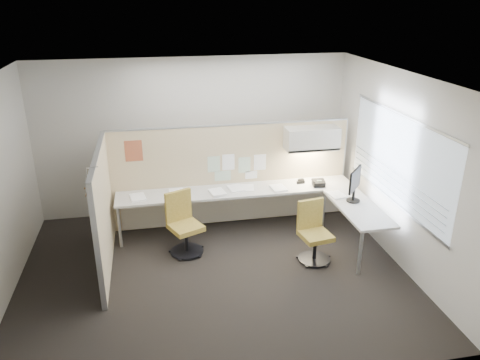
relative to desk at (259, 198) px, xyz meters
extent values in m
cube|color=black|center=(-0.93, -1.13, -0.61)|extent=(5.50, 4.50, 0.01)
cube|color=white|center=(-0.93, -1.13, 2.20)|extent=(5.50, 4.50, 0.01)
cube|color=beige|center=(-0.93, 1.12, 0.80)|extent=(5.50, 0.02, 2.80)
cube|color=beige|center=(-0.93, -3.38, 0.80)|extent=(5.50, 0.02, 2.80)
cube|color=beige|center=(1.82, -1.13, 0.80)|extent=(0.02, 4.50, 2.80)
cube|color=#9CABB5|center=(1.79, -1.13, 0.95)|extent=(0.01, 2.80, 1.30)
cube|color=#CCBB8D|center=(-0.38, 0.47, 0.27)|extent=(4.10, 0.06, 1.75)
cube|color=#CCBB8D|center=(-2.43, -0.63, 0.27)|extent=(0.06, 2.20, 1.75)
cube|color=beige|center=(-0.33, 0.14, 0.11)|extent=(4.00, 0.60, 0.04)
cube|color=beige|center=(1.37, -0.89, 0.11)|extent=(0.60, 1.47, 0.04)
cube|color=beige|center=(-0.33, 0.41, -0.26)|extent=(3.90, 0.02, 0.64)
cylinder|color=#A5A8AA|center=(-2.28, -0.11, -0.26)|extent=(0.05, 0.05, 0.69)
cylinder|color=#A5A8AA|center=(1.12, -1.58, -0.26)|extent=(0.05, 0.05, 0.69)
cylinder|color=#A5A8AA|center=(1.12, -0.11, -0.26)|extent=(0.05, 0.05, 0.69)
cube|color=beige|center=(0.97, 0.26, 0.91)|extent=(0.90, 0.36, 0.38)
cube|color=#FFEABF|center=(0.97, 0.26, 0.70)|extent=(0.60, 0.06, 0.02)
cube|color=#8CBF8C|center=(-0.68, 0.44, 0.50)|extent=(0.21, 0.00, 0.28)
cube|color=white|center=(-0.43, 0.44, 0.52)|extent=(0.21, 0.00, 0.28)
cube|color=#8CBF8C|center=(-0.15, 0.44, 0.45)|extent=(0.21, 0.00, 0.28)
cube|color=white|center=(0.12, 0.44, 0.48)|extent=(0.21, 0.00, 0.28)
cube|color=#8CBF8C|center=(-0.53, 0.44, 0.28)|extent=(0.28, 0.00, 0.18)
cube|color=white|center=(-0.03, 0.44, 0.26)|extent=(0.21, 0.00, 0.14)
cube|color=#FF5A20|center=(-1.98, 0.44, 0.82)|extent=(0.28, 0.00, 0.35)
cylinder|color=black|center=(-1.26, -0.51, -0.57)|extent=(0.51, 0.51, 0.03)
cylinder|color=black|center=(-1.26, -0.51, -0.38)|extent=(0.06, 0.06, 0.39)
cube|color=gold|center=(-1.26, -0.51, -0.15)|extent=(0.59, 0.59, 0.08)
cube|color=gold|center=(-1.35, -0.31, 0.13)|extent=(0.42, 0.23, 0.49)
cylinder|color=black|center=(0.61, -1.11, -0.57)|extent=(0.48, 0.48, 0.03)
cylinder|color=black|center=(0.61, -1.11, -0.39)|extent=(0.06, 0.06, 0.37)
cube|color=gold|center=(0.61, -1.11, -0.17)|extent=(0.49, 0.49, 0.07)
cube|color=gold|center=(0.58, -0.91, 0.10)|extent=(0.41, 0.12, 0.47)
cylinder|color=black|center=(1.37, -0.68, 0.14)|extent=(0.21, 0.21, 0.02)
cylinder|color=black|center=(1.37, -0.68, 0.23)|extent=(0.04, 0.04, 0.19)
cube|color=black|center=(1.37, -0.68, 0.50)|extent=(0.36, 0.41, 0.34)
cube|color=black|center=(1.37, -0.68, 0.50)|extent=(0.31, 0.36, 0.30)
cube|color=black|center=(1.05, 0.03, 0.18)|extent=(0.22, 0.21, 0.12)
cylinder|color=black|center=(0.96, 0.05, 0.21)|extent=(0.05, 0.17, 0.04)
cube|color=black|center=(0.79, 0.19, 0.15)|extent=(0.14, 0.05, 0.05)
cube|color=black|center=(0.81, 0.24, 0.16)|extent=(0.11, 0.08, 0.06)
cube|color=silver|center=(-2.43, -1.23, 1.17)|extent=(0.14, 0.02, 0.02)
cylinder|color=silver|center=(-2.50, -1.23, 1.09)|extent=(0.02, 0.02, 0.14)
cube|color=#AD7F4C|center=(-2.50, -1.23, 0.96)|extent=(0.02, 0.39, 0.12)
cube|color=#AD7F4C|center=(-2.53, -1.20, 0.92)|extent=(0.02, 0.39, 0.12)
cube|color=#A1A2AB|center=(-2.51, -1.28, 0.39)|extent=(0.01, 0.07, 0.97)
cube|color=white|center=(-1.97, 0.12, 0.14)|extent=(0.28, 0.33, 0.02)
cube|color=white|center=(-1.34, 0.20, 0.14)|extent=(0.24, 0.30, 0.02)
cube|color=white|center=(-0.69, 0.02, 0.15)|extent=(0.28, 0.34, 0.05)
cube|color=white|center=(-0.16, 0.17, 0.13)|extent=(0.28, 0.34, 0.01)
cube|color=white|center=(0.35, 0.04, 0.14)|extent=(0.26, 0.32, 0.03)
cube|color=white|center=(1.20, -0.41, 0.14)|extent=(0.27, 0.33, 0.02)
cube|color=white|center=(-0.35, 0.17, 0.14)|extent=(0.28, 0.33, 0.03)
camera|label=1|loc=(-1.69, -6.92, 3.19)|focal=35.00mm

